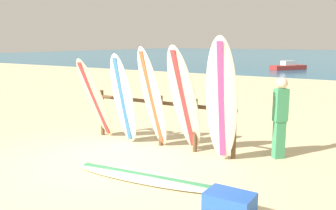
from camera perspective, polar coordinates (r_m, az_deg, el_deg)
The scene contains 11 objects.
ground_plane at distance 6.89m, azimuth -11.14°, elevation -9.12°, with size 120.00×120.00×0.00m, color beige.
surfboard_rack at distance 7.74m, azimuth -1.18°, elevation -1.58°, with size 3.47×0.09×1.10m.
surfboard_leaning_far_left at distance 8.30m, azimuth -11.47°, elevation 0.92°, with size 0.55×0.99×1.90m.
surfboard_leaning_left at distance 7.80m, azimuth -7.11°, elevation 0.85°, with size 0.54×0.59×2.01m.
surfboard_leaning_center_left at distance 7.41m, azimuth -2.47°, elevation 1.03°, with size 0.57×0.81×2.16m.
surfboard_leaning_center at distance 7.04m, azimuth 2.61°, elevation 0.70°, with size 0.58×0.97×2.20m.
surfboard_leaning_center_right at distance 6.53m, azimuth 8.49°, elevation 0.57°, with size 0.69×0.74×2.36m.
surfboard_lying_on_sand at distance 6.05m, azimuth -3.21°, elevation -11.36°, with size 2.86×0.88×0.08m.
beachgoer_standing at distance 7.18m, azimuth 17.39°, elevation -1.45°, with size 0.29×0.29×1.57m.
small_boat_offshore at distance 30.39m, azimuth 18.55°, elevation 5.81°, with size 2.44×3.02×0.71m.
cooler_box at distance 4.79m, azimuth 9.75°, elevation -15.59°, with size 0.60×0.40×0.36m, color blue.
Camera 1 is at (4.51, -4.70, 2.24)m, focal length 38.39 mm.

